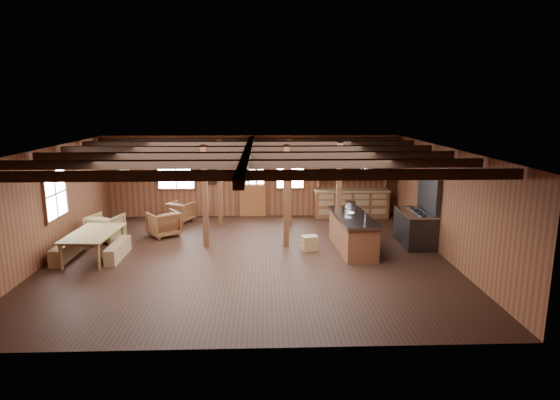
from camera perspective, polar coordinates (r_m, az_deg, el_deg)
name	(u,v)px	position (r m, az deg, el deg)	size (l,w,h in m)	color
room	(248,204)	(11.71, -3.88, -0.54)	(10.04, 9.04, 2.84)	black
ceiling_joists	(248,153)	(11.68, -3.94, 5.79)	(9.80, 8.82, 0.18)	black
timber_posts	(268,189)	(13.74, -1.44, 1.35)	(3.95, 2.35, 2.80)	#462414
back_door	(253,191)	(16.17, -3.37, 1.06)	(1.02, 0.08, 2.15)	brown
window_back_left	(176,171)	(16.33, -12.58, 3.47)	(1.32, 0.06, 1.32)	white
window_back_right	(290,170)	(16.08, 1.24, 3.62)	(1.02, 0.06, 1.32)	white
window_left	(55,194)	(13.27, -25.75, 0.66)	(0.14, 1.24, 1.32)	white
notice_boards	(208,170)	(16.16, -8.73, 3.67)	(1.08, 0.03, 0.90)	silver
back_counter	(351,200)	(16.26, 8.69, 0.00)	(2.55, 0.60, 2.45)	brown
pendant_lamps	(164,166)	(12.81, -13.93, 4.08)	(1.86, 2.36, 0.66)	#323134
pot_rack	(365,166)	(12.18, 10.35, 4.13)	(0.39, 3.00, 0.39)	#323134
kitchen_island	(352,232)	(12.73, 8.82, -3.91)	(1.01, 2.54, 1.20)	brown
step_stool	(310,243)	(12.59, 3.64, -5.27)	(0.46, 0.32, 0.41)	brown
commercial_range	(417,222)	(13.54, 16.39, -2.59)	(0.82, 1.61, 1.99)	#323134
dining_table	(96,245)	(12.83, -21.55, -5.14)	(1.93, 1.08, 0.68)	olive
bench_wall	(66,250)	(13.14, -24.60, -5.61)	(0.28, 1.51, 0.41)	brown
bench_aisle	(118,250)	(12.70, -19.15, -5.80)	(0.27, 1.45, 0.40)	brown
armchair_a	(164,224)	(14.28, -13.99, -2.82)	(0.80, 0.82, 0.75)	brown
armchair_b	(181,212)	(15.87, -11.99, -1.40)	(0.71, 0.73, 0.67)	brown
armchair_c	(106,227)	(14.30, -20.49, -3.16)	(0.83, 0.85, 0.77)	olive
counter_pot	(351,205)	(13.52, 8.59, -0.57)	(0.30, 0.30, 0.18)	#B0B2B7
bowl	(350,214)	(12.68, 8.47, -1.66)	(0.26, 0.26, 0.06)	silver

